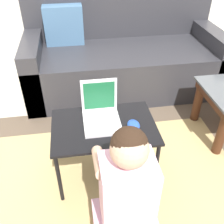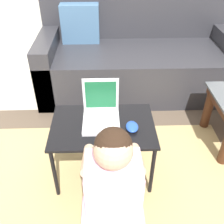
{
  "view_description": "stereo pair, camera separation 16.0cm",
  "coord_description": "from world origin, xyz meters",
  "px_view_note": "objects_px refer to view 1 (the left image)",
  "views": [
    {
      "loc": [
        -0.26,
        -1.25,
        1.42
      ],
      "look_at": [
        -0.06,
        0.02,
        0.47
      ],
      "focal_mm": 42.0,
      "sensor_mm": 36.0,
      "label": 1
    },
    {
      "loc": [
        -0.1,
        -1.26,
        1.42
      ],
      "look_at": [
        -0.06,
        0.02,
        0.47
      ],
      "focal_mm": 42.0,
      "sensor_mm": 36.0,
      "label": 2
    }
  ],
  "objects_px": {
    "laptop": "(101,116)",
    "computer_mouse": "(134,125)",
    "couch": "(122,56)",
    "laptop_desk": "(104,131)",
    "person_seated": "(127,199)"
  },
  "relations": [
    {
      "from": "couch",
      "to": "computer_mouse",
      "type": "height_order",
      "value": "couch"
    },
    {
      "from": "laptop_desk",
      "to": "person_seated",
      "type": "distance_m",
      "value": 0.48
    },
    {
      "from": "computer_mouse",
      "to": "laptop",
      "type": "bearing_deg",
      "value": 154.85
    },
    {
      "from": "computer_mouse",
      "to": "person_seated",
      "type": "relative_size",
      "value": 0.14
    },
    {
      "from": "laptop",
      "to": "person_seated",
      "type": "height_order",
      "value": "person_seated"
    },
    {
      "from": "laptop",
      "to": "laptop_desk",
      "type": "bearing_deg",
      "value": -78.13
    },
    {
      "from": "couch",
      "to": "computer_mouse",
      "type": "xyz_separation_m",
      "value": [
        -0.16,
        -1.22,
        0.11
      ]
    },
    {
      "from": "computer_mouse",
      "to": "person_seated",
      "type": "bearing_deg",
      "value": -106.38
    },
    {
      "from": "laptop_desk",
      "to": "computer_mouse",
      "type": "distance_m",
      "value": 0.19
    },
    {
      "from": "laptop",
      "to": "couch",
      "type": "bearing_deg",
      "value": 73.0
    },
    {
      "from": "laptop",
      "to": "computer_mouse",
      "type": "bearing_deg",
      "value": -25.15
    },
    {
      "from": "laptop",
      "to": "person_seated",
      "type": "bearing_deg",
      "value": -83.88
    },
    {
      "from": "laptop_desk",
      "to": "laptop",
      "type": "relative_size",
      "value": 2.56
    },
    {
      "from": "laptop_desk",
      "to": "person_seated",
      "type": "relative_size",
      "value": 0.83
    },
    {
      "from": "laptop",
      "to": "computer_mouse",
      "type": "relative_size",
      "value": 2.35
    }
  ]
}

